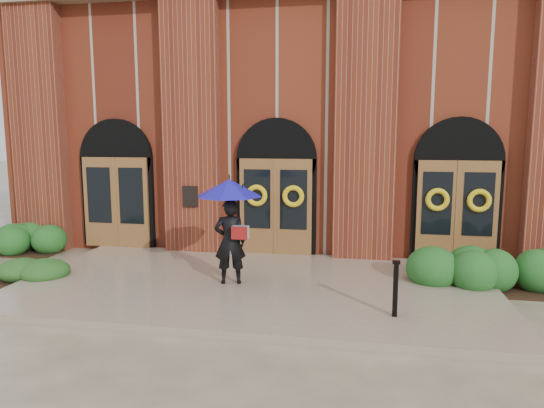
% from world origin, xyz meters
% --- Properties ---
extents(ground, '(90.00, 90.00, 0.00)m').
position_xyz_m(ground, '(0.00, 0.00, 0.00)').
color(ground, tan).
rests_on(ground, ground).
extents(landing, '(10.00, 5.30, 0.15)m').
position_xyz_m(landing, '(0.00, 0.15, 0.07)').
color(landing, gray).
rests_on(landing, ground).
extents(church_building, '(16.20, 12.53, 7.00)m').
position_xyz_m(church_building, '(0.00, 8.78, 3.50)').
color(church_building, maroon).
rests_on(church_building, ground).
extents(man_with_umbrella, '(1.69, 1.69, 2.21)m').
position_xyz_m(man_with_umbrella, '(-0.48, -0.01, 1.70)').
color(man_with_umbrella, black).
rests_on(man_with_umbrella, landing).
extents(metal_post, '(0.14, 0.14, 0.98)m').
position_xyz_m(metal_post, '(2.81, -1.33, 0.66)').
color(metal_post, black).
rests_on(metal_post, landing).
extents(hedge_wall_left, '(2.95, 1.18, 0.76)m').
position_xyz_m(hedge_wall_left, '(-7.64, 2.20, 0.38)').
color(hedge_wall_left, '#1E541C').
rests_on(hedge_wall_left, ground).
extents(hedge_wall_right, '(3.34, 1.34, 0.86)m').
position_xyz_m(hedge_wall_right, '(5.20, 1.17, 0.43)').
color(hedge_wall_right, '#1E531D').
rests_on(hedge_wall_right, ground).
extents(hedge_front_left, '(1.36, 1.17, 0.48)m').
position_xyz_m(hedge_front_left, '(-5.10, -0.23, 0.24)').
color(hedge_front_left, '#224D1A').
rests_on(hedge_front_left, ground).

